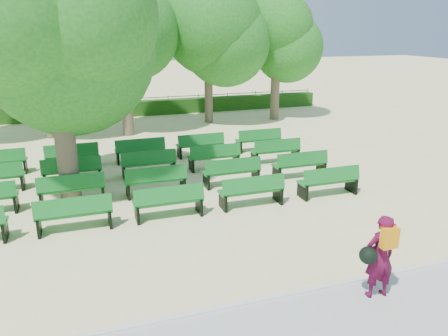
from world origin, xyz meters
The scene contains 8 objects.
ground centered at (0.00, 0.00, 0.00)m, with size 120.00×120.00×0.00m, color beige.
curb centered at (0.00, -6.25, 0.05)m, with size 30.00×0.12×0.10m, color silver.
hedge centered at (0.00, 14.00, 0.45)m, with size 26.00×0.70×0.90m, color #1F4D14.
fence centered at (0.00, 14.40, 0.00)m, with size 26.00×0.10×1.02m, color black, non-canonical shape.
tree_line centered at (0.00, 10.00, 0.00)m, with size 21.80×6.80×7.04m, color #23711F, non-canonical shape.
bench_array centered at (-0.31, 1.29, 0.10)m, with size 2.01×0.71×1.25m.
tree_among centered at (-2.96, 0.50, 4.84)m, with size 5.19×5.19×7.21m.
person centered at (2.77, -6.84, 0.96)m, with size 0.83×0.50×1.74m.
Camera 1 is at (-2.51, -13.02, 5.19)m, focal length 35.00 mm.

